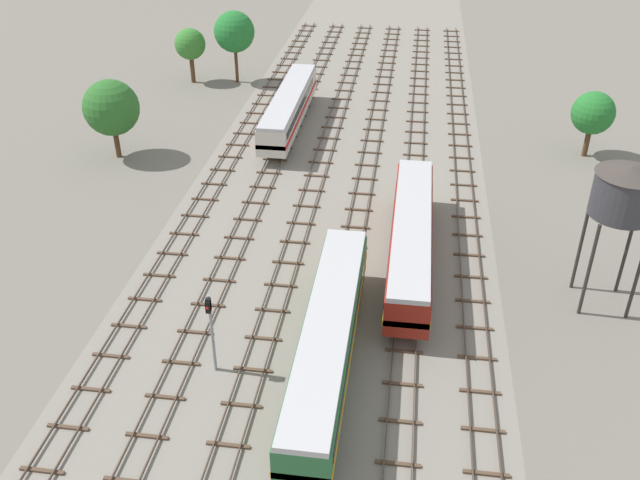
# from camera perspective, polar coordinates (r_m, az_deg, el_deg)

# --- Properties ---
(ground_plane) EXTENTS (480.00, 480.00, 0.00)m
(ground_plane) POSITION_cam_1_polar(r_m,az_deg,el_deg) (57.62, 0.72, 1.40)
(ground_plane) COLOR slate
(ballast_bed) EXTENTS (26.72, 176.00, 0.01)m
(ballast_bed) POSITION_cam_1_polar(r_m,az_deg,el_deg) (57.62, 0.72, 1.41)
(ballast_bed) COLOR gray
(ballast_bed) RESTS_ON ground
(track_far_left) EXTENTS (2.40, 126.00, 0.29)m
(track_far_left) POSITION_cam_1_polar(r_m,az_deg,el_deg) (60.69, -9.86, 2.71)
(track_far_left) COLOR #47382D
(track_far_left) RESTS_ON ground
(track_left) EXTENTS (2.40, 126.00, 0.29)m
(track_left) POSITION_cam_1_polar(r_m,az_deg,el_deg) (59.53, -5.68, 2.45)
(track_left) COLOR #47382D
(track_left) RESTS_ON ground
(track_centre_left) EXTENTS (2.40, 126.00, 0.29)m
(track_centre_left) POSITION_cam_1_polar(r_m,az_deg,el_deg) (58.70, -1.35, 2.16)
(track_centre_left) COLOR #47382D
(track_centre_left) RESTS_ON ground
(track_centre) EXTENTS (2.40, 126.00, 0.29)m
(track_centre) POSITION_cam_1_polar(r_m,az_deg,el_deg) (58.21, 3.07, 1.85)
(track_centre) COLOR #47382D
(track_centre) RESTS_ON ground
(track_centre_right) EXTENTS (2.40, 126.00, 0.29)m
(track_centre_right) POSITION_cam_1_polar(r_m,az_deg,el_deg) (58.08, 7.54, 1.53)
(track_centre_right) COLOR #47382D
(track_centre_right) RESTS_ON ground
(track_right) EXTENTS (2.40, 126.00, 0.29)m
(track_right) POSITION_cam_1_polar(r_m,az_deg,el_deg) (58.30, 11.99, 1.20)
(track_right) COLOR #47382D
(track_right) RESTS_ON ground
(diesel_railcar_centre_nearest) EXTENTS (2.96, 20.50, 3.80)m
(diesel_railcar_centre_nearest) POSITION_cam_1_polar(r_m,az_deg,el_deg) (41.29, 0.68, -8.04)
(diesel_railcar_centre_nearest) COLOR #286638
(diesel_railcar_centre_nearest) RESTS_ON ground
(diesel_railcar_centre_right_near) EXTENTS (2.96, 20.50, 3.80)m
(diesel_railcar_centre_right_near) POSITION_cam_1_polar(r_m,az_deg,el_deg) (51.20, 7.52, 0.30)
(diesel_railcar_centre_right_near) COLOR maroon
(diesel_railcar_centre_right_near) RESTS_ON ground
(diesel_railcar_left_mid) EXTENTS (2.96, 20.50, 3.80)m
(diesel_railcar_left_mid) POSITION_cam_1_polar(r_m,az_deg,el_deg) (75.00, -2.56, 10.94)
(diesel_railcar_left_mid) COLOR beige
(diesel_railcar_left_mid) RESTS_ON ground
(water_tower) EXTENTS (4.31, 4.31, 10.36)m
(water_tower) POSITION_cam_1_polar(r_m,az_deg,el_deg) (48.00, 23.86, 3.57)
(water_tower) COLOR #2D2826
(water_tower) RESTS_ON ground
(signal_post_nearest) EXTENTS (0.28, 0.47, 5.44)m
(signal_post_nearest) POSITION_cam_1_polar(r_m,az_deg,el_deg) (41.27, -8.98, -7.00)
(signal_post_nearest) COLOR gray
(signal_post_nearest) RESTS_ON ground
(signal_post_near) EXTENTS (0.28, 0.47, 5.54)m
(signal_post_near) POSITION_cam_1_polar(r_m,az_deg,el_deg) (41.30, -8.96, -6.86)
(signal_post_near) COLOR gray
(signal_post_near) RESTS_ON ground
(lineside_tree_0) EXTENTS (4.14, 4.14, 6.56)m
(lineside_tree_0) POSITION_cam_1_polar(r_m,az_deg,el_deg) (72.83, 21.57, 9.68)
(lineside_tree_0) COLOR #4C331E
(lineside_tree_0) RESTS_ON ground
(lineside_tree_1) EXTENTS (3.82, 3.82, 6.79)m
(lineside_tree_1) POSITION_cam_1_polar(r_m,az_deg,el_deg) (90.51, -10.65, 15.55)
(lineside_tree_1) COLOR #4C331E
(lineside_tree_1) RESTS_ON ground
(lineside_tree_2) EXTENTS (5.00, 5.00, 8.84)m
(lineside_tree_2) POSITION_cam_1_polar(r_m,az_deg,el_deg) (89.46, -7.07, 16.64)
(lineside_tree_2) COLOR #4C331E
(lineside_tree_2) RESTS_ON ground
(lineside_tree_4) EXTENTS (5.38, 5.38, 7.80)m
(lineside_tree_4) POSITION_cam_1_polar(r_m,az_deg,el_deg) (70.33, -16.82, 10.37)
(lineside_tree_4) COLOR #4C331E
(lineside_tree_4) RESTS_ON ground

